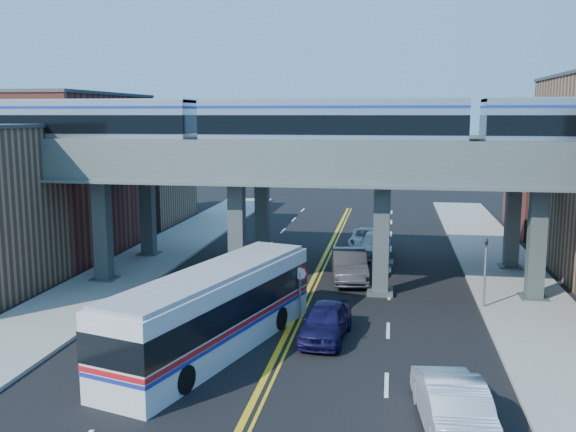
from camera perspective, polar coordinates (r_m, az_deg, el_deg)
name	(u,v)px	position (r m, az deg, el deg)	size (l,w,h in m)	color
ground	(283,340)	(28.41, -0.43, -10.97)	(120.00, 120.00, 0.00)	black
sidewalk_west	(127,272)	(40.84, -14.13, -4.89)	(5.00, 70.00, 0.16)	gray
sidewalk_east	(516,289)	(38.21, 19.62, -6.12)	(5.00, 70.00, 0.16)	gray
building_west_b	(65,174)	(48.35, -19.20, 3.53)	(8.00, 14.00, 11.00)	brown
building_west_c	(137,178)	(60.18, -13.24, 3.35)	(8.00, 10.00, 8.00)	#8A6047
building_east_c	(565,179)	(57.28, 23.43, 3.07)	(8.00, 10.00, 9.00)	brown
elevated_viaduct_near	(308,175)	(34.76, 1.79, 3.67)	(52.00, 3.60, 7.40)	#3E4845
elevated_viaduct_far	(322,165)	(41.68, 3.06, 4.56)	(52.00, 3.60, 7.40)	#3E4845
transit_train	(331,126)	(34.47, 3.87, 8.02)	(43.55, 2.73, 3.17)	black
stop_sign	(300,283)	(30.66, 1.07, -6.02)	(0.76, 0.09, 2.63)	slate
traffic_signal	(485,265)	(33.48, 17.14, -4.18)	(0.15, 0.18, 4.10)	slate
transit_bus	(214,312)	(26.90, -6.60, -8.44)	(6.23, 12.91, 3.25)	silver
car_lane_a	(326,321)	(28.36, 3.36, -9.34)	(1.87, 4.64, 1.58)	#120F3A
car_lane_b	(349,265)	(38.08, 5.47, -4.38)	(1.93, 5.53, 1.82)	#343436
car_lane_c	(367,239)	(47.22, 7.02, -2.01)	(2.40, 5.20, 1.45)	#BBBCBD
car_lane_d	(375,244)	(45.04, 7.75, -2.52)	(2.12, 5.21, 1.51)	silver
car_parked_curb	(451,400)	(21.52, 14.25, -15.57)	(1.83, 5.26, 1.73)	#B9B9BE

